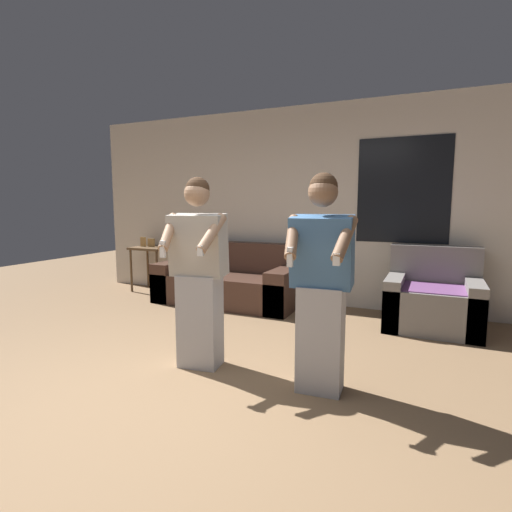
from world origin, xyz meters
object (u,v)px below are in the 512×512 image
at_px(person_right, 321,285).
at_px(armchair, 433,301).
at_px(side_table, 152,253).
at_px(couch, 229,282).
at_px(person_left, 199,274).

bearing_deg(person_right, armchair, 69.86).
height_order(side_table, person_right, person_right).
xyz_separation_m(couch, side_table, (-1.49, 0.17, 0.32)).
height_order(side_table, person_left, person_left).
bearing_deg(person_left, armchair, 47.96).
relative_size(couch, side_table, 2.33).
xyz_separation_m(armchair, person_right, (-0.75, -2.03, 0.50)).
xyz_separation_m(couch, person_right, (1.88, -2.10, 0.52)).
bearing_deg(couch, person_left, -68.44).
bearing_deg(couch, side_table, 173.45).
bearing_deg(person_right, person_left, 178.38).
bearing_deg(side_table, armchair, -3.29).
bearing_deg(person_left, person_right, -1.62).
distance_m(side_table, person_left, 3.22).
height_order(couch, person_left, person_left).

